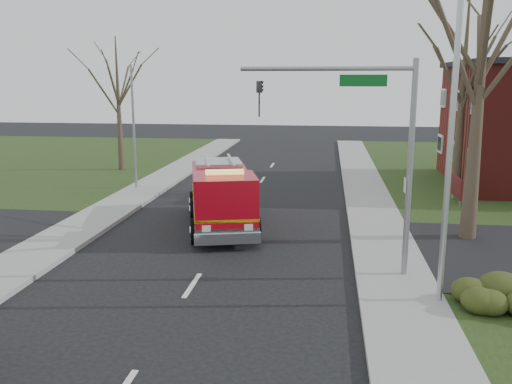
# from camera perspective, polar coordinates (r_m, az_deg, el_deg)

# --- Properties ---
(ground) EXTENTS (120.00, 120.00, 0.00)m
(ground) POSITION_cam_1_polar(r_m,az_deg,el_deg) (16.92, -6.73, -9.75)
(ground) COLOR black
(ground) RESTS_ON ground
(sidewalk_right) EXTENTS (2.40, 80.00, 0.15)m
(sidewalk_right) POSITION_cam_1_polar(r_m,az_deg,el_deg) (16.56, 14.91, -10.29)
(sidewalk_right) COLOR gray
(sidewalk_right) RESTS_ON ground
(sidewalk_left) EXTENTS (2.40, 80.00, 0.15)m
(sidewalk_left) POSITION_cam_1_polar(r_m,az_deg,el_deg) (19.32, -25.04, -7.81)
(sidewalk_left) COLOR gray
(sidewalk_left) RESTS_ON ground
(health_center_sign) EXTENTS (0.12, 2.00, 1.40)m
(health_center_sign) POSITION_cam_1_polar(r_m,az_deg,el_deg) (28.98, 20.39, 0.46)
(health_center_sign) COLOR #531317
(health_center_sign) RESTS_ON ground
(bare_tree_near) EXTENTS (6.00, 6.00, 12.00)m
(bare_tree_near) POSITION_cam_1_polar(r_m,az_deg,el_deg) (21.98, 22.78, 14.09)
(bare_tree_near) COLOR #3D3024
(bare_tree_near) RESTS_ON ground
(bare_tree_far) EXTENTS (5.25, 5.25, 10.50)m
(bare_tree_far) POSITION_cam_1_polar(r_m,az_deg,el_deg) (31.04, 21.05, 11.55)
(bare_tree_far) COLOR #3D3024
(bare_tree_far) RESTS_ON ground
(bare_tree_left) EXTENTS (4.50, 4.50, 9.00)m
(bare_tree_left) POSITION_cam_1_polar(r_m,az_deg,el_deg) (37.92, -14.35, 10.45)
(bare_tree_left) COLOR #3D3024
(bare_tree_left) RESTS_ON ground
(traffic_signal_mast) EXTENTS (5.29, 0.18, 6.80)m
(traffic_signal_mast) POSITION_cam_1_polar(r_m,az_deg,el_deg) (16.85, 11.75, 6.50)
(traffic_signal_mast) COLOR gray
(traffic_signal_mast) RESTS_ON ground
(streetlight_pole) EXTENTS (1.48, 0.16, 8.40)m
(streetlight_pole) POSITION_cam_1_polar(r_m,az_deg,el_deg) (15.16, 19.57, 4.92)
(streetlight_pole) COLOR #B7BABF
(streetlight_pole) RESTS_ON ground
(utility_pole_far) EXTENTS (0.14, 0.14, 7.00)m
(utility_pole_far) POSITION_cam_1_polar(r_m,az_deg,el_deg) (31.28, -12.75, 6.54)
(utility_pole_far) COLOR gray
(utility_pole_far) RESTS_ON ground
(fire_engine) EXTENTS (4.14, 7.42, 2.84)m
(fire_engine) POSITION_cam_1_polar(r_m,az_deg,el_deg) (22.95, -3.65, -0.60)
(fire_engine) COLOR #B40816
(fire_engine) RESTS_ON ground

